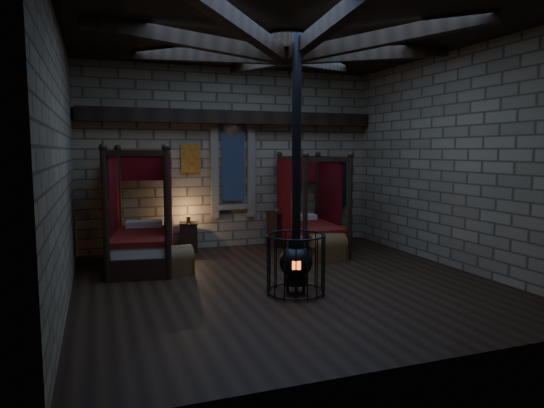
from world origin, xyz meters
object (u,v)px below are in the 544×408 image
object	(u,v)px
trunk_left	(172,261)
stove	(296,257)
trunk_right	(325,248)
bed_left	(142,238)
bed_right	(310,228)

from	to	relation	value
trunk_left	stove	world-z (taller)	stove
trunk_right	trunk_left	bearing A→B (deg)	174.15
trunk_left	trunk_right	bearing A→B (deg)	-4.53
bed_left	trunk_right	size ratio (longest dim) A/B	2.72
bed_left	trunk_left	xyz separation A→B (m)	(0.45, -0.86, -0.33)
bed_left	trunk_left	size ratio (longest dim) A/B	3.02
trunk_left	trunk_right	distance (m)	3.18
bed_left	stove	bearing A→B (deg)	-43.80
bed_right	trunk_right	xyz separation A→B (m)	(-0.11, -1.01, -0.27)
trunk_left	stove	distance (m)	2.58
bed_left	bed_right	xyz separation A→B (m)	(3.74, 0.20, -0.03)
trunk_left	trunk_right	size ratio (longest dim) A/B	0.90
bed_left	stove	world-z (taller)	stove
trunk_right	stove	size ratio (longest dim) A/B	0.21
bed_left	trunk_right	bearing A→B (deg)	-3.82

